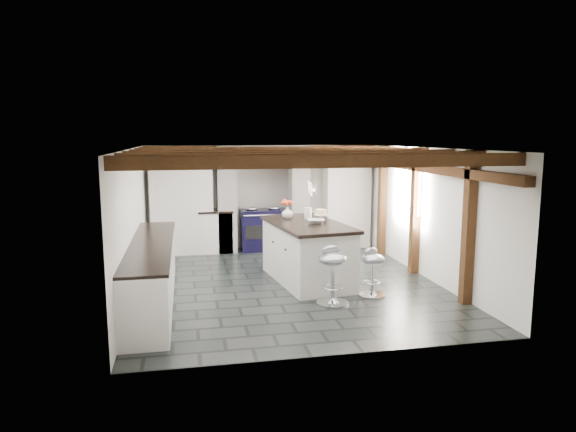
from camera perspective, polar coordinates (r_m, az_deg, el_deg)
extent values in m
plane|color=black|center=(8.89, -0.12, -7.43)|extent=(6.00, 6.00, 0.00)
plane|color=white|center=(11.57, -3.03, 2.18)|extent=(5.00, 0.00, 5.00)
plane|color=white|center=(8.52, -16.85, -0.61)|extent=(0.00, 6.00, 6.00)
plane|color=white|center=(9.45, 14.92, 0.38)|extent=(0.00, 6.00, 6.00)
plane|color=white|center=(8.54, -0.13, 7.55)|extent=(6.00, 6.00, 0.00)
cube|color=white|center=(11.21, -6.84, 0.88)|extent=(0.40, 0.60, 1.90)
cube|color=white|center=(11.45, 1.17, 1.11)|extent=(0.40, 0.60, 1.90)
cube|color=#543018|center=(11.21, -2.84, 6.27)|extent=(2.10, 0.65, 0.18)
cube|color=white|center=(11.20, -2.84, 7.06)|extent=(2.00, 0.60, 0.31)
cube|color=black|center=(10.89, -2.59, 6.51)|extent=(1.00, 0.03, 0.22)
cube|color=silver|center=(10.87, -2.57, 6.51)|extent=(0.90, 0.01, 0.14)
cube|color=white|center=(11.17, -11.71, 0.99)|extent=(1.30, 0.58, 2.00)
cube|color=white|center=(11.73, 6.42, 1.49)|extent=(1.00, 0.58, 2.00)
cube|color=white|center=(8.06, -14.89, -6.22)|extent=(0.60, 3.80, 0.88)
cube|color=black|center=(7.95, -15.02, -3.02)|extent=(0.64, 3.80, 0.04)
cube|color=white|center=(11.28, -8.06, -1.72)|extent=(0.70, 0.60, 0.88)
cube|color=black|center=(11.20, -8.11, 0.59)|extent=(0.74, 0.64, 0.04)
cube|color=#543018|center=(9.33, 14.67, 5.23)|extent=(0.15, 5.80, 0.14)
plane|color=white|center=(9.93, 13.38, 3.16)|extent=(0.00, 0.90, 0.90)
cube|color=#543018|center=(6.01, 4.73, 6.11)|extent=(5.00, 0.16, 0.16)
cube|color=#543018|center=(6.85, 2.71, 6.46)|extent=(5.00, 0.16, 0.16)
cube|color=#543018|center=(7.69, 1.14, 6.73)|extent=(5.00, 0.16, 0.16)
cube|color=#543018|center=(8.54, -0.13, 6.95)|extent=(5.00, 0.16, 0.16)
cube|color=#543018|center=(9.39, -1.17, 7.12)|extent=(5.00, 0.16, 0.16)
cube|color=#543018|center=(10.24, -2.03, 7.26)|extent=(5.00, 0.16, 0.16)
cube|color=#543018|center=(11.10, -2.77, 7.38)|extent=(5.00, 0.16, 0.16)
cube|color=#543018|center=(8.02, 19.44, -1.31)|extent=(0.15, 0.15, 2.30)
cube|color=#543018|center=(9.59, 13.96, 0.54)|extent=(0.15, 0.15, 2.30)
cube|color=#543018|center=(11.04, 10.43, 1.72)|extent=(0.15, 0.15, 2.30)
cylinder|color=black|center=(8.60, 2.89, 5.08)|extent=(0.01, 0.01, 0.56)
cylinder|color=white|center=(8.63, 2.87, 2.90)|extent=(0.09, 0.09, 0.22)
cylinder|color=black|center=(8.91, 2.73, 5.21)|extent=(0.01, 0.01, 0.56)
cylinder|color=white|center=(8.93, 2.71, 3.10)|extent=(0.09, 0.09, 0.22)
cylinder|color=black|center=(9.21, 2.57, 5.34)|extent=(0.01, 0.01, 0.56)
cylinder|color=white|center=(9.24, 2.56, 3.29)|extent=(0.09, 0.09, 0.22)
cube|color=black|center=(11.36, -2.76, -1.51)|extent=(1.00, 0.60, 0.90)
ellipsoid|color=silver|center=(11.25, -4.04, 0.85)|extent=(0.28, 0.28, 0.11)
ellipsoid|color=silver|center=(11.32, -1.53, 0.92)|extent=(0.28, 0.28, 0.11)
cylinder|color=silver|center=(10.99, -2.53, 0.09)|extent=(0.95, 0.03, 0.03)
cube|color=black|center=(11.04, -3.81, -1.83)|extent=(0.35, 0.02, 0.30)
cube|color=black|center=(11.11, -1.25, -1.74)|extent=(0.35, 0.02, 0.30)
cube|color=white|center=(8.88, 2.13, -4.20)|extent=(1.26, 2.12, 0.98)
cube|color=black|center=(8.78, 2.15, -0.91)|extent=(1.36, 2.22, 0.06)
imported|color=white|center=(9.22, -0.07, 0.40)|extent=(0.23, 0.23, 0.21)
ellipsoid|color=red|center=(9.19, -0.07, 1.47)|extent=(0.22, 0.22, 0.13)
cylinder|color=white|center=(9.18, 2.24, 0.32)|extent=(0.13, 0.13, 0.20)
imported|color=white|center=(8.71, 3.10, -0.58)|extent=(0.32, 0.32, 0.07)
cylinder|color=white|center=(8.92, 3.68, -0.23)|extent=(0.06, 0.06, 0.11)
cylinder|color=white|center=(8.91, 3.69, 0.18)|extent=(0.24, 0.24, 0.02)
cylinder|color=beige|center=(8.90, 3.69, 0.48)|extent=(0.19, 0.19, 0.08)
cylinder|color=silver|center=(8.29, 9.29, -8.67)|extent=(0.41, 0.41, 0.03)
cone|color=silver|center=(8.28, 9.30, -8.39)|extent=(0.19, 0.19, 0.07)
cylinder|color=silver|center=(8.21, 9.34, -6.71)|extent=(0.05, 0.05, 0.51)
torus|color=silver|center=(8.23, 9.33, -7.27)|extent=(0.26, 0.26, 0.02)
ellipsoid|color=gray|center=(8.14, 9.40, -4.74)|extent=(0.48, 0.48, 0.17)
ellipsoid|color=gray|center=(8.18, 8.98, -3.98)|extent=(0.28, 0.19, 0.14)
cylinder|color=silver|center=(7.84, 4.94, -9.61)|extent=(0.48, 0.48, 0.03)
cone|color=silver|center=(7.82, 4.94, -9.27)|extent=(0.22, 0.22, 0.09)
cylinder|color=silver|center=(7.74, 4.97, -7.21)|extent=(0.05, 0.05, 0.60)
torus|color=silver|center=(7.77, 4.96, -7.90)|extent=(0.30, 0.30, 0.02)
ellipsoid|color=gray|center=(7.65, 5.00, -4.79)|extent=(0.54, 0.54, 0.20)
ellipsoid|color=gray|center=(7.72, 4.59, -3.84)|extent=(0.33, 0.20, 0.17)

